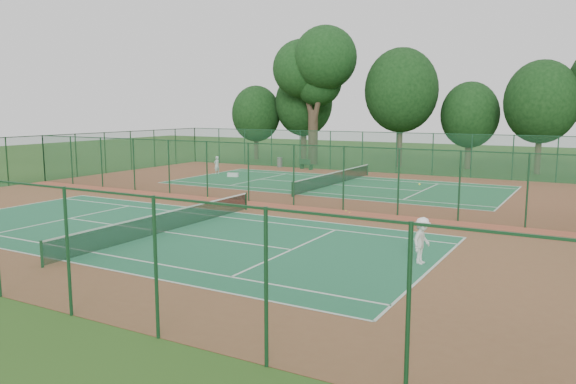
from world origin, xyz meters
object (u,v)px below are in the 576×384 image
at_px(player_far, 217,165).
at_px(bench, 306,164).
at_px(kit_bag, 233,175).
at_px(trash_bin, 280,162).
at_px(player_near, 422,241).
at_px(big_tree, 315,67).

height_order(player_far, bench, player_far).
relative_size(player_far, kit_bag, 1.71).
bearing_deg(player_far, trash_bin, 176.36).
relative_size(player_near, bench, 1.06).
distance_m(player_near, big_tree, 36.93).
height_order(player_near, big_tree, big_tree).
bearing_deg(bench, trash_bin, -168.79).
bearing_deg(kit_bag, player_near, -57.85).
relative_size(trash_bin, bench, 0.59).
bearing_deg(player_far, player_near, 60.26).
relative_size(player_near, trash_bin, 1.82).
distance_m(bench, kit_bag, 8.22).
relative_size(bench, big_tree, 0.12).
xyz_separation_m(player_near, bench, (-17.97, 25.50, -0.36)).
xyz_separation_m(trash_bin, bench, (3.06, -0.55, 0.02)).
xyz_separation_m(kit_bag, big_tree, (1.04, 12.52, 9.20)).
relative_size(trash_bin, big_tree, 0.07).
relative_size(player_far, trash_bin, 1.64).
bearing_deg(player_near, trash_bin, 46.18).
relative_size(kit_bag, big_tree, 0.07).
height_order(trash_bin, kit_bag, trash_bin).
bearing_deg(player_near, player_far, 58.07).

